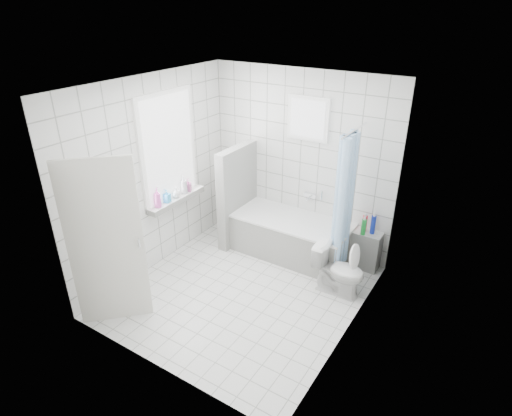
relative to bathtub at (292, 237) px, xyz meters
The scene contains 19 objects.
ground 1.17m from the bathtub, 95.25° to the right, with size 3.00×3.00×0.00m, color white.
ceiling 2.57m from the bathtub, 95.25° to the right, with size 3.00×3.00×0.00m, color white.
wall_back 1.08m from the bathtub, 105.40° to the left, with size 2.80×0.02×2.60m, color white.
wall_front 2.81m from the bathtub, 92.25° to the right, with size 2.80×0.02×2.60m, color white.
wall_left 2.13m from the bathtub, 143.19° to the right, with size 0.02×3.00×2.60m, color white.
wall_right 1.99m from the bathtub, 40.94° to the right, with size 0.02×3.00×2.60m, color white.
window_left 2.13m from the bathtub, 150.50° to the right, with size 0.01×0.90×1.40m, color white.
window_back 1.69m from the bathtub, 90.57° to the left, with size 0.50×0.01×0.50m, color white.
window_sill 1.73m from the bathtub, 149.73° to the right, with size 0.18×1.02×0.08m, color white.
door 2.65m from the bathtub, 114.79° to the right, with size 0.04×0.80×2.00m, color silver.
bathtub is the anchor object (origin of this frame).
partition_wall 1.02m from the bathtub, behind, with size 0.15×0.85×1.50m, color white.
tiled_ledge 1.05m from the bathtub, 14.04° to the left, with size 0.40×0.24×0.55m, color white.
toilet 1.04m from the bathtub, 27.14° to the right, with size 0.36×0.64×0.65m, color white.
curtain_rod 1.88m from the bathtub, ahead, with size 0.02×0.02×0.80m, color silver.
shower_curtain 1.14m from the bathtub, 11.16° to the right, with size 0.14×0.48×1.78m, color #4F9CE9, non-canonical shape.
tub_faucet 0.66m from the bathtub, 73.38° to the left, with size 0.18×0.06×0.06m, color silver.
sill_bottles 1.80m from the bathtub, 148.22° to the right, with size 0.17×0.75×0.27m.
ledge_bottles 1.10m from the bathtub, 13.10° to the left, with size 0.18×0.16×0.26m.
Camera 1 is at (2.54, -3.69, 3.42)m, focal length 30.00 mm.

